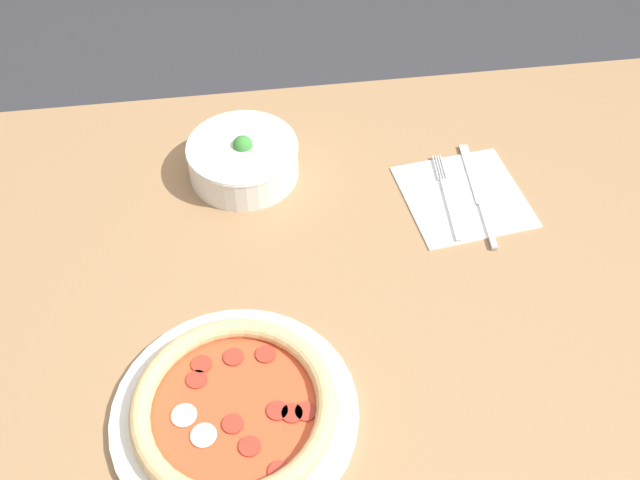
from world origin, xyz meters
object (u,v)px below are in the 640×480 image
(bowl, at_px, (243,157))
(fork, at_px, (447,197))
(knife, at_px, (479,198))
(pizza, at_px, (234,409))

(bowl, height_order, fork, bowl)
(fork, height_order, knife, same)
(pizza, height_order, knife, pizza)
(bowl, relative_size, knife, 0.78)
(bowl, xyz_separation_m, knife, (0.36, -0.11, -0.03))
(knife, bearing_deg, pizza, 132.08)
(pizza, xyz_separation_m, fork, (0.35, 0.33, -0.01))
(pizza, distance_m, bowl, 0.43)
(pizza, distance_m, fork, 0.48)
(bowl, bearing_deg, fork, -18.57)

